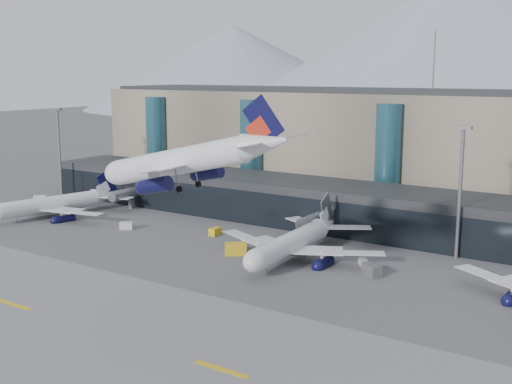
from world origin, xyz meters
TOP-DOWN VIEW (x-y plane):
  - ground at (0.00, 0.00)m, footprint 900.00×900.00m
  - runway_strip at (0.00, -15.00)m, footprint 400.00×40.00m
  - runway_markings at (-0.00, -15.00)m, footprint 128.00×1.00m
  - concourse at (-0.02, 57.73)m, footprint 170.00×27.00m
  - terminal_main at (-25.00, 90.00)m, footprint 130.00×30.00m
  - teal_towers at (-14.99, 74.01)m, footprint 116.40×19.40m
  - lightmast_left at (-80.00, 45.00)m, footprint 3.00×1.20m
  - lightmast_mid at (30.00, 48.00)m, footprint 3.00×1.20m
  - hero_jet at (7.50, -3.64)m, footprint 32.54×33.36m
  - jet_parked_left at (-63.59, 31.87)m, footprint 34.46×35.55m
  - jet_parked_mid at (3.81, 32.50)m, footprint 37.03×36.13m
  - veh_a at (-39.86, 29.76)m, footprint 3.40×2.87m
  - veh_b at (-19.76, 36.58)m, footprint 1.91×2.92m
  - veh_c at (20.68, 28.86)m, footprint 4.26×3.78m
  - veh_f at (-75.28, 42.66)m, footprint 2.87×3.46m
  - veh_g at (16.77, 33.88)m, footprint 2.36×2.45m
  - veh_h at (-7.03, 26.50)m, footprint 4.80×4.31m

SIDE VIEW (x-z plane):
  - ground at x=0.00m, z-range 0.00..0.00m
  - runway_strip at x=0.00m, z-range 0.00..0.04m
  - runway_markings at x=0.00m, z-range 0.04..0.06m
  - veh_g at x=16.77m, z-range 0.00..1.26m
  - veh_b at x=-19.76m, z-range 0.00..1.62m
  - veh_a at x=-39.86m, z-range 0.00..1.67m
  - veh_f at x=-75.28m, z-range 0.00..1.71m
  - veh_c at x=20.68m, z-range 0.00..2.10m
  - veh_h at x=-7.03m, z-range 0.00..2.37m
  - jet_parked_left at x=-63.59m, z-range -1.39..10.03m
  - jet_parked_mid at x=3.81m, z-range -1.45..10.48m
  - concourse at x=-0.02m, z-range -0.03..9.97m
  - teal_towers at x=-14.99m, z-range -8.99..37.01m
  - lightmast_left at x=-80.00m, z-range 1.62..27.22m
  - lightmast_mid at x=30.00m, z-range 1.62..27.22m
  - terminal_main at x=-25.00m, z-range -0.06..30.94m
  - hero_jet at x=7.50m, z-range 19.05..29.79m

